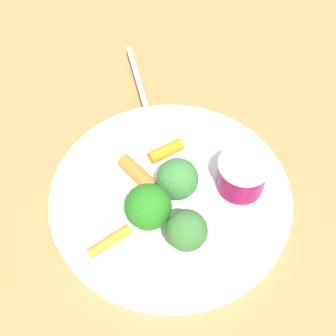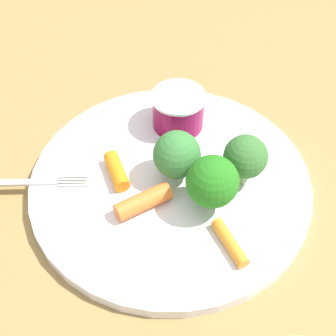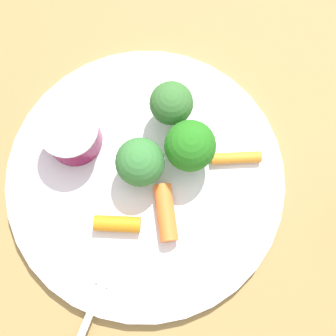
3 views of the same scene
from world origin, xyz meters
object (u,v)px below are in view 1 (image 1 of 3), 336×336
at_px(broccoli_floret_2, 177,179).
at_px(carrot_stick_2, 110,241).
at_px(plate, 170,194).
at_px(carrot_stick_1, 165,151).
at_px(sauce_cup, 242,173).
at_px(broccoli_floret_0, 148,207).
at_px(fork, 141,90).
at_px(carrot_stick_0, 138,174).
at_px(broccoli_floret_1, 187,231).

distance_m(broccoli_floret_2, carrot_stick_2, 0.09).
relative_size(plate, carrot_stick_1, 6.36).
height_order(sauce_cup, broccoli_floret_0, broccoli_floret_0).
relative_size(sauce_cup, fork, 0.32).
distance_m(sauce_cup, carrot_stick_2, 0.16).
relative_size(carrot_stick_0, carrot_stick_2, 1.11).
xyz_separation_m(plate, broccoli_floret_0, (-0.04, 0.03, 0.04)).
relative_size(broccoli_floret_0, fork, 0.33).
height_order(broccoli_floret_0, fork, broccoli_floret_0).
bearing_deg(carrot_stick_1, fork, 11.03).
xyz_separation_m(broccoli_floret_2, fork, (0.17, 0.03, -0.03)).
bearing_deg(broccoli_floret_0, carrot_stick_0, 7.49).
bearing_deg(carrot_stick_0, broccoli_floret_2, -122.91).
height_order(broccoli_floret_2, fork, broccoli_floret_2).
height_order(sauce_cup, carrot_stick_2, sauce_cup).
distance_m(broccoli_floret_1, broccoli_floret_2, 0.06).
relative_size(sauce_cup, carrot_stick_2, 1.17).
bearing_deg(carrot_stick_2, fork, -11.80).
distance_m(plate, broccoli_floret_2, 0.04).
distance_m(sauce_cup, carrot_stick_0, 0.11).
bearing_deg(broccoli_floret_1, fork, 7.50).
bearing_deg(sauce_cup, carrot_stick_0, 80.32).
bearing_deg(carrot_stick_0, fork, -5.00).
bearing_deg(carrot_stick_2, broccoli_floret_0, -65.65).
distance_m(broccoli_floret_0, fork, 0.20).
bearing_deg(carrot_stick_0, broccoli_floret_1, -154.41).
distance_m(carrot_stick_0, carrot_stick_2, 0.09).
bearing_deg(carrot_stick_0, plate, -121.74).
height_order(plate, carrot_stick_2, carrot_stick_2).
bearing_deg(carrot_stick_1, carrot_stick_0, 131.84).
height_order(plate, fork, fork).
xyz_separation_m(broccoli_floret_1, carrot_stick_2, (0.01, 0.08, -0.03)).
relative_size(plate, broccoli_floret_1, 5.10).
bearing_deg(broccoli_floret_2, carrot_stick_2, 125.22).
distance_m(broccoli_floret_0, broccoli_floret_1, 0.04).
bearing_deg(broccoli_floret_1, carrot_stick_0, 25.59).
bearing_deg(carrot_stick_2, sauce_cup, -67.66).
bearing_deg(carrot_stick_1, broccoli_floret_1, -175.83).
relative_size(broccoli_floret_0, carrot_stick_0, 1.10).
distance_m(broccoli_floret_0, carrot_stick_0, 0.07).
bearing_deg(sauce_cup, carrot_stick_2, 112.34).
bearing_deg(broccoli_floret_2, carrot_stick_1, 7.02).
distance_m(sauce_cup, carrot_stick_1, 0.09).
relative_size(sauce_cup, carrot_stick_1, 1.31).
bearing_deg(broccoli_floret_2, plate, 51.52).
height_order(broccoli_floret_2, carrot_stick_1, broccoli_floret_2).
distance_m(broccoli_floret_2, fork, 0.17).
xyz_separation_m(carrot_stick_0, carrot_stick_2, (-0.08, 0.03, -0.00)).
height_order(carrot_stick_0, carrot_stick_2, carrot_stick_0).
height_order(broccoli_floret_0, broccoli_floret_2, broccoli_floret_0).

